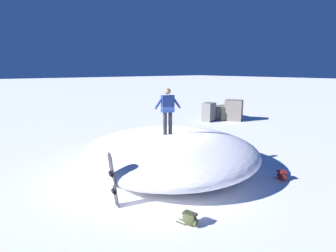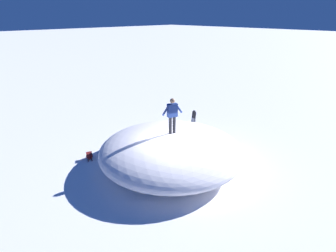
# 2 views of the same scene
# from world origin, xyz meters

# --- Properties ---
(ground) EXTENTS (240.00, 240.00, 0.00)m
(ground) POSITION_xyz_m (0.00, 0.00, 0.00)
(ground) COLOR white
(snow_mound) EXTENTS (9.19, 9.20, 1.50)m
(snow_mound) POSITION_xyz_m (0.42, -0.17, 0.75)
(snow_mound) COLOR white
(snow_mound) RESTS_ON ground
(snowboarder_standing) EXTENTS (0.40, 0.98, 1.66)m
(snowboarder_standing) POSITION_xyz_m (0.58, -0.39, 2.45)
(snowboarder_standing) COLOR black
(snowboarder_standing) RESTS_ON snow_mound
(snowboard_primary_upright) EXTENTS (0.31, 0.23, 1.61)m
(snowboard_primary_upright) POSITION_xyz_m (1.69, -3.19, 0.84)
(snowboard_primary_upright) COLOR black
(snowboard_primary_upright) RESTS_ON ground
(backpack_near) EXTENTS (0.63, 0.35, 0.34)m
(backpack_near) POSITION_xyz_m (3.70, -2.14, 0.18)
(backpack_near) COLOR #383D23
(backpack_near) RESTS_ON ground
(backpack_far) EXTENTS (0.54, 0.44, 0.34)m
(backpack_far) POSITION_xyz_m (3.58, 2.32, 0.17)
(backpack_far) COLOR maroon
(backpack_far) RESTS_ON ground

